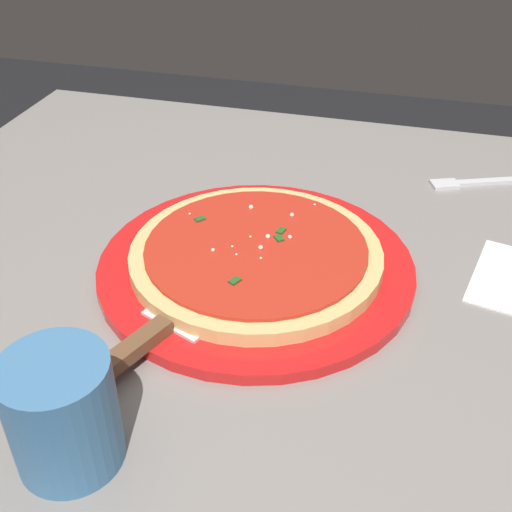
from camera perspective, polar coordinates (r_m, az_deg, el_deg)
name	(u,v)px	position (r m, az deg, el deg)	size (l,w,h in m)	color
restaurant_table	(232,339)	(0.84, -2.16, -7.41)	(0.91, 0.82, 0.73)	black
serving_plate	(256,266)	(0.71, 0.00, -0.89)	(0.35, 0.35, 0.01)	red
pizza	(256,254)	(0.70, 0.00, 0.18)	(0.28, 0.28, 0.02)	#DBB26B
pizza_server	(148,339)	(0.60, -9.64, -7.32)	(0.12, 0.22, 0.01)	silver
cup_tall_drink	(63,413)	(0.51, -16.90, -13.28)	(0.08, 0.08, 0.10)	teal
fork	(489,182)	(0.94, 20.09, 6.26)	(0.18, 0.09, 0.00)	silver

